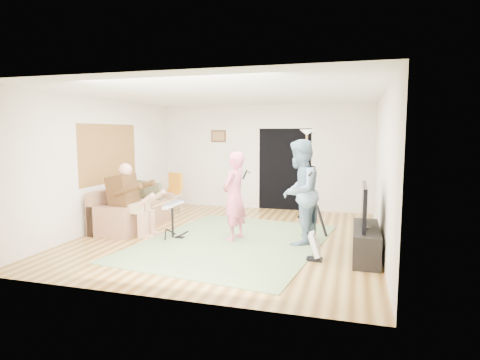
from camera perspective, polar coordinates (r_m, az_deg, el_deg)
name	(u,v)px	position (r m, az deg, el deg)	size (l,w,h in m)	color
floor	(230,236)	(7.83, -1.50, -8.02)	(6.00, 6.00, 0.00)	brown
walls	(229,167)	(7.60, -1.53, 1.87)	(5.50, 6.00, 2.70)	silver
ceiling	(229,94)	(7.60, -1.56, 12.06)	(6.00, 6.00, 0.00)	white
window_blinds	(109,154)	(8.97, -18.11, 3.58)	(2.05, 2.05, 0.00)	#9C6A30
doorway	(285,169)	(10.40, 6.37, 1.51)	(2.10, 2.10, 0.00)	black
picture_frame	(218,136)	(10.80, -3.08, 6.25)	(0.42, 0.03, 0.32)	#3F2314
area_rug	(233,242)	(7.41, -1.02, -8.81)	(3.04, 3.94, 0.02)	#627A4A
sofa	(131,213)	(8.91, -15.29, -4.59)	(0.86, 2.08, 0.84)	#996A4C
drummer	(132,207)	(8.10, -15.14, -3.78)	(0.92, 0.51, 1.41)	#4B2E15
drum_kit	(173,222)	(7.74, -9.57, -5.97)	(0.38, 0.68, 0.70)	black
singer	(234,196)	(7.43, -0.80, -2.32)	(0.60, 0.39, 1.65)	#DA5E7A
microphone	(245,175)	(7.32, 0.69, 0.76)	(0.06, 0.06, 0.24)	black
guitarist	(299,192)	(7.24, 8.44, -1.71)	(0.91, 0.71, 1.88)	#6D8AA0
guitar_held	(311,174)	(7.18, 10.07, 0.90)	(0.12, 0.60, 0.26)	white
guitar_spare	(315,245)	(6.47, 10.65, -9.01)	(0.32, 0.29, 0.88)	black
torchiere_lamp	(306,158)	(9.41, 9.43, 3.14)	(0.37, 0.37, 2.07)	black
dining_chair	(171,199)	(10.09, -9.74, -2.69)	(0.53, 0.55, 1.00)	tan
tv_cabinet	(366,243)	(6.79, 17.48, -8.48)	(0.40, 1.40, 0.50)	black
television	(364,205)	(6.66, 17.23, -3.48)	(0.06, 1.13, 0.67)	black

